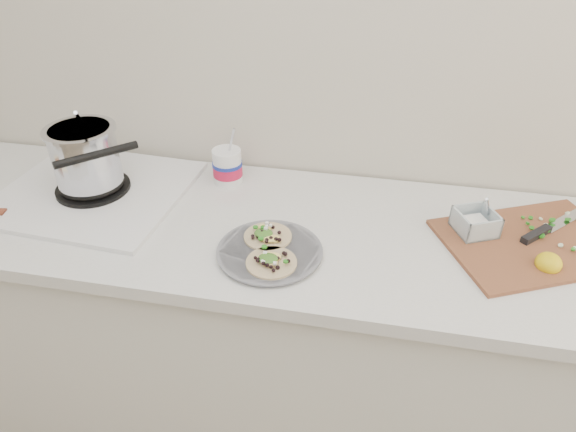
% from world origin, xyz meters
% --- Properties ---
extents(counter, '(2.44, 0.66, 0.90)m').
position_xyz_m(counter, '(0.00, 1.43, 0.45)').
color(counter, silver).
rests_on(counter, ground).
extents(stove, '(0.59, 0.55, 0.27)m').
position_xyz_m(stove, '(-0.64, 1.47, 0.99)').
color(stove, silver).
rests_on(stove, counter).
extents(taco_plate, '(0.28, 0.28, 0.04)m').
position_xyz_m(taco_plate, '(-0.03, 1.28, 0.92)').
color(taco_plate, slate).
rests_on(taco_plate, counter).
extents(tub, '(0.10, 0.10, 0.22)m').
position_xyz_m(tub, '(-0.25, 1.62, 0.97)').
color(tub, white).
rests_on(tub, counter).
extents(cutboard, '(0.56, 0.49, 0.07)m').
position_xyz_m(cutboard, '(0.65, 1.46, 0.92)').
color(cutboard, brown).
rests_on(cutboard, counter).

